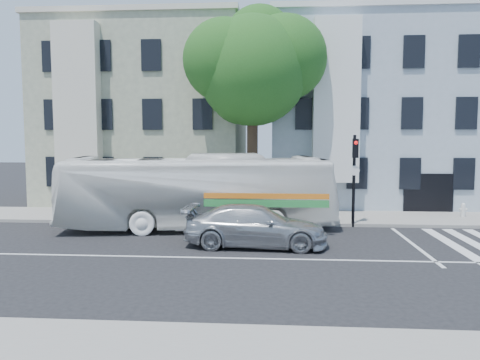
# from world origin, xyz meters

# --- Properties ---
(ground) EXTENTS (120.00, 120.00, 0.00)m
(ground) POSITION_xyz_m (0.00, 0.00, 0.00)
(ground) COLOR black
(ground) RESTS_ON ground
(sidewalk_far) EXTENTS (80.00, 4.00, 0.15)m
(sidewalk_far) POSITION_xyz_m (0.00, 8.00, 0.07)
(sidewalk_far) COLOR gray
(sidewalk_far) RESTS_ON ground
(building_left) EXTENTS (12.00, 10.00, 11.00)m
(building_left) POSITION_xyz_m (-7.00, 15.00, 5.50)
(building_left) COLOR gray
(building_left) RESTS_ON ground
(building_right) EXTENTS (12.00, 10.00, 11.00)m
(building_right) POSITION_xyz_m (7.00, 15.00, 5.50)
(building_right) COLOR #96A7B3
(building_right) RESTS_ON ground
(street_tree) EXTENTS (7.30, 5.90, 11.10)m
(street_tree) POSITION_xyz_m (0.06, 8.74, 7.83)
(street_tree) COLOR #2D2116
(street_tree) RESTS_ON ground
(bus) EXTENTS (4.57, 12.47, 3.39)m
(bus) POSITION_xyz_m (-2.26, 5.03, 1.70)
(bus) COLOR white
(bus) RESTS_ON ground
(sedan) EXTENTS (2.44, 5.49, 1.56)m
(sedan) POSITION_xyz_m (0.43, 1.84, 0.78)
(sedan) COLOR #B5B8BC
(sedan) RESTS_ON ground
(hedge) EXTENTS (8.50, 2.53, 0.70)m
(hedge) POSITION_xyz_m (-1.77, 6.80, 0.50)
(hedge) COLOR #235F1E
(hedge) RESTS_ON sidewalk_far
(traffic_signal) EXTENTS (0.44, 0.53, 4.24)m
(traffic_signal) POSITION_xyz_m (4.78, 5.94, 2.74)
(traffic_signal) COLOR black
(traffic_signal) RESTS_ON ground
(fire_hydrant) EXTENTS (0.38, 0.22, 0.69)m
(fire_hydrant) POSITION_xyz_m (10.66, 8.45, 0.50)
(fire_hydrant) COLOR silver
(fire_hydrant) RESTS_ON sidewalk_far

